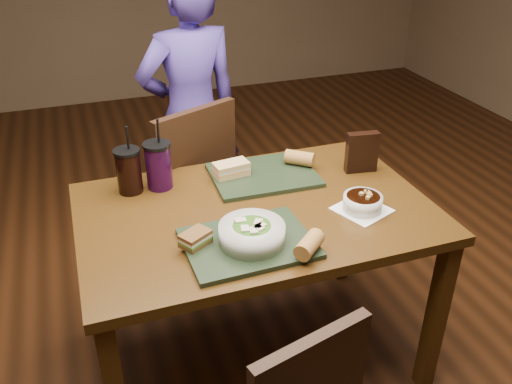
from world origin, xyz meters
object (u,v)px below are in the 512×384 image
at_px(salad_bowl, 252,232).
at_px(tray_far, 263,175).
at_px(dining_table, 256,229).
at_px(sandwich_far, 231,169).
at_px(chair_far, 194,188).
at_px(chip_bag, 362,152).
at_px(sandwich_near, 195,239).
at_px(diner, 191,116).
at_px(cup_cola, 129,171).
at_px(soup_bowl, 363,202).
at_px(cup_berry, 158,165).
at_px(baguette_near, 309,245).
at_px(tray_near, 248,243).
at_px(baguette_far, 300,158).

bearing_deg(salad_bowl, tray_far, 65.52).
distance_m(dining_table, sandwich_far, 0.29).
relative_size(chair_far, chip_bag, 5.67).
xyz_separation_m(sandwich_near, sandwich_far, (0.25, 0.43, 0.00)).
height_order(diner, sandwich_far, diner).
relative_size(tray_far, cup_cola, 1.52).
bearing_deg(diner, soup_bowl, 99.11).
xyz_separation_m(sandwich_far, cup_berry, (-0.29, 0.03, 0.05)).
distance_m(chair_far, baguette_near, 0.98).
distance_m(dining_table, tray_near, 0.26).
height_order(dining_table, salad_bowl, salad_bowl).
bearing_deg(baguette_far, tray_near, -129.64).
relative_size(tray_far, sandwich_near, 3.56).
distance_m(chair_far, cup_cola, 0.53).
distance_m(tray_far, cup_berry, 0.43).
height_order(sandwich_far, cup_berry, cup_berry).
distance_m(diner, soup_bowl, 1.19).
bearing_deg(soup_bowl, dining_table, 158.91).
xyz_separation_m(soup_bowl, baguette_far, (-0.08, 0.39, 0.02)).
bearing_deg(sandwich_near, cup_berry, 94.01).
bearing_deg(baguette_far, dining_table, -138.63).
bearing_deg(sandwich_far, baguette_far, -0.89).
bearing_deg(dining_table, diner, 90.76).
xyz_separation_m(tray_near, baguette_far, (0.38, 0.46, 0.04)).
xyz_separation_m(salad_bowl, baguette_far, (0.37, 0.47, -0.01)).
bearing_deg(cup_berry, sandwich_far, -6.00).
relative_size(soup_bowl, cup_berry, 0.77).
distance_m(salad_bowl, baguette_far, 0.60).
height_order(dining_table, soup_bowl, soup_bowl).
distance_m(soup_bowl, chip_bag, 0.32).
relative_size(diner, baguette_near, 12.86).
xyz_separation_m(sandwich_far, baguette_near, (0.08, -0.59, 0.00)).
bearing_deg(dining_table, baguette_far, 41.37).
bearing_deg(tray_near, sandwich_far, 79.72).
distance_m(dining_table, cup_cola, 0.54).
distance_m(baguette_far, chip_bag, 0.26).
bearing_deg(soup_bowl, tray_near, -170.91).
distance_m(diner, cup_cola, 0.81).
height_order(dining_table, cup_berry, cup_berry).
bearing_deg(sandwich_far, diner, 89.60).
height_order(dining_table, cup_cola, cup_cola).
xyz_separation_m(tray_far, sandwich_far, (-0.13, 0.03, 0.04)).
height_order(cup_cola, cup_berry, cup_berry).
xyz_separation_m(dining_table, sandwich_near, (-0.27, -0.18, 0.13)).
bearing_deg(cup_berry, tray_far, -7.84).
xyz_separation_m(tray_far, baguette_far, (0.17, 0.02, 0.04)).
height_order(chair_far, cup_cola, cup_cola).
bearing_deg(cup_cola, tray_near, -57.78).
bearing_deg(cup_cola, cup_berry, -1.31).
bearing_deg(tray_far, sandwich_near, -133.65).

